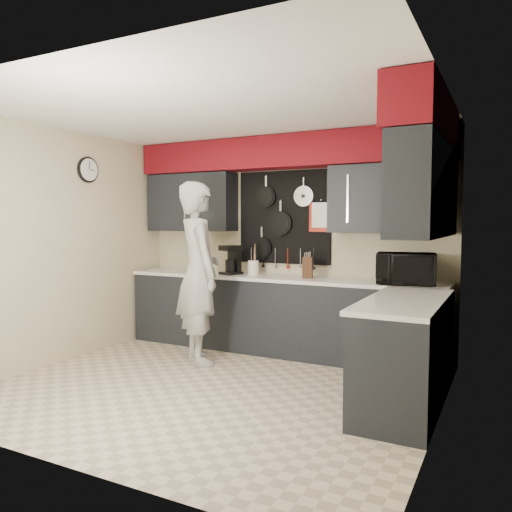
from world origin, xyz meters
The scene contains 10 objects.
ground centered at (0.00, 0.00, 0.00)m, with size 4.00×4.00×0.00m, color beige.
back_wall_assembly centered at (0.01, 1.60, 2.01)m, with size 4.00×0.36×2.60m.
right_wall_assembly centered at (1.85, 0.26, 1.94)m, with size 0.36×3.50×2.60m.
left_wall_assembly centered at (-1.99, 0.02, 1.33)m, with size 0.05×3.50×2.60m.
base_cabinets centered at (0.49, 1.13, 0.46)m, with size 3.95×2.20×0.92m.
microwave centered at (1.50, 1.38, 1.08)m, with size 0.59×0.40×0.33m, color black.
knife_block centered at (0.39, 1.43, 1.04)m, with size 0.11×0.11×0.24m, color #361A11.
utensil_crock centered at (-0.35, 1.48, 1.01)m, with size 0.14×0.14×0.17m, color white.
coffee_maker centered at (-0.61, 1.40, 1.11)m, with size 0.26×0.30×0.36m.
person centered at (-0.62, 0.68, 1.01)m, with size 0.73×0.48×2.01m, color beige.
Camera 1 is at (2.47, -3.95, 1.58)m, focal length 35.00 mm.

